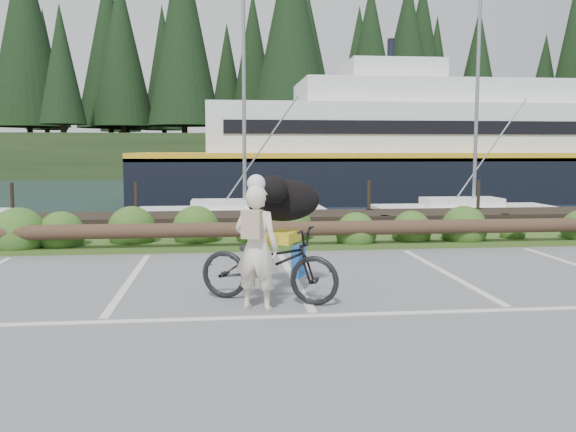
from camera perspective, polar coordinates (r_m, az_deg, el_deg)
name	(u,v)px	position (r m, az deg, el deg)	size (l,w,h in m)	color
ground	(310,308)	(8.10, 2.08, -8.57)	(72.00, 72.00, 0.00)	slate
harbor_backdrop	(232,165)	(86.26, -5.25, 4.79)	(170.00, 160.00, 30.00)	#19293C
vegetation_strip	(275,243)	(13.25, -1.24, -2.55)	(34.00, 1.60, 0.10)	#3D5B21
log_rail	(278,251)	(12.57, -0.96, -3.26)	(32.00, 0.30, 0.60)	#443021
bicycle	(269,264)	(8.32, -1.82, -4.52)	(0.69, 1.97, 1.04)	black
cyclist	(257,248)	(7.85, -2.96, -3.01)	(0.59, 0.39, 1.62)	#F1E7CC
dog	(283,200)	(8.81, -0.45, 1.50)	(1.06, 0.52, 0.61)	black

